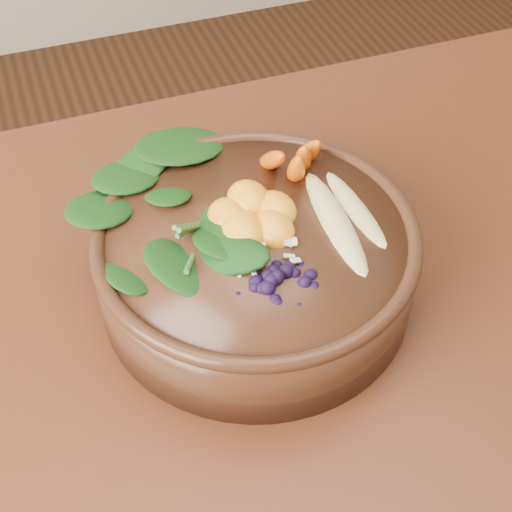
# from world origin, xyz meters

# --- Properties ---
(dining_table) EXTENTS (1.60, 0.90, 0.75)m
(dining_table) POSITION_xyz_m (0.00, 0.00, 0.66)
(dining_table) COLOR #331C0C
(dining_table) RESTS_ON ground
(stoneware_bowl) EXTENTS (0.35, 0.35, 0.08)m
(stoneware_bowl) POSITION_xyz_m (-0.24, 0.08, 0.79)
(stoneware_bowl) COLOR #3E2315
(stoneware_bowl) RESTS_ON dining_table
(kale_heap) EXTENTS (0.22, 0.21, 0.05)m
(kale_heap) POSITION_xyz_m (-0.28, 0.15, 0.86)
(kale_heap) COLOR #184414
(kale_heap) RESTS_ON stoneware_bowl
(carrot_cluster) EXTENTS (0.07, 0.07, 0.09)m
(carrot_cluster) POSITION_xyz_m (-0.17, 0.16, 0.88)
(carrot_cluster) COLOR orange
(carrot_cluster) RESTS_ON stoneware_bowl
(banana_halves) EXTENTS (0.06, 0.17, 0.03)m
(banana_halves) POSITION_xyz_m (-0.15, 0.08, 0.85)
(banana_halves) COLOR #E0CC84
(banana_halves) RESTS_ON stoneware_bowl
(mandarin_cluster) EXTENTS (0.10, 0.11, 0.03)m
(mandarin_cluster) POSITION_xyz_m (-0.23, 0.10, 0.85)
(mandarin_cluster) COLOR #FF9E18
(mandarin_cluster) RESTS_ON stoneware_bowl
(blueberry_pile) EXTENTS (0.16, 0.12, 0.04)m
(blueberry_pile) POSITION_xyz_m (-0.24, 0.02, 0.86)
(blueberry_pile) COLOR black
(blueberry_pile) RESTS_ON stoneware_bowl
(coconut_flakes) EXTENTS (0.11, 0.09, 0.01)m
(coconut_flakes) POSITION_xyz_m (-0.24, 0.06, 0.84)
(coconut_flakes) COLOR white
(coconut_flakes) RESTS_ON stoneware_bowl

